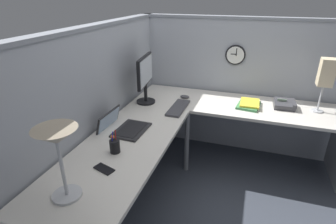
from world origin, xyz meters
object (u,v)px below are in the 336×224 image
object	(u,v)px
keyboard	(178,108)
desk_lamp_dome	(57,142)
monitor	(145,76)
wall_clock	(235,55)
office_phone	(285,105)
computer_mouse	(185,97)
desk_lamp_paper	(326,74)
laptop	(121,126)
pen_cup	(115,146)
cell_phone	(104,169)
book_stack	(249,104)

from	to	relation	value
keyboard	desk_lamp_dome	world-z (taller)	desk_lamp_dome
monitor	wall_clock	xyz separation A→B (m)	(0.60, -0.84, 0.15)
wall_clock	office_phone	bearing A→B (deg)	-118.00
computer_mouse	desk_lamp_paper	world-z (taller)	desk_lamp_paper
keyboard	desk_lamp_dome	size ratio (longest dim) A/B	0.97
laptop	computer_mouse	distance (m)	0.95
desk_lamp_dome	pen_cup	xyz separation A→B (m)	(0.51, -0.04, -0.31)
cell_phone	keyboard	bearing A→B (deg)	8.08
cell_phone	wall_clock	size ratio (longest dim) A/B	0.65
office_phone	keyboard	bearing A→B (deg)	109.36
monitor	cell_phone	distance (m)	1.25
desk_lamp_paper	wall_clock	xyz separation A→B (m)	(0.29, 0.87, 0.06)
keyboard	book_stack	xyz separation A→B (m)	(0.30, -0.68, 0.01)
cell_phone	office_phone	world-z (taller)	office_phone
cell_phone	desk_lamp_paper	world-z (taller)	desk_lamp_paper
desk_lamp_paper	book_stack	bearing A→B (deg)	96.58
desk_lamp_paper	computer_mouse	bearing A→B (deg)	92.66
monitor	office_phone	xyz separation A→B (m)	(0.30, -1.41, -0.26)
laptop	cell_phone	world-z (taller)	laptop
desk_lamp_dome	wall_clock	size ratio (longest dim) A/B	2.02
keyboard	office_phone	size ratio (longest dim) A/B	2.03
book_stack	computer_mouse	bearing A→B (deg)	88.95
book_stack	laptop	bearing A→B (deg)	130.43
desk_lamp_dome	book_stack	size ratio (longest dim) A/B	1.46
wall_clock	keyboard	bearing A→B (deg)	145.04
pen_cup	keyboard	bearing A→B (deg)	-13.40
keyboard	book_stack	size ratio (longest dim) A/B	1.41
keyboard	desk_lamp_paper	bearing A→B (deg)	-73.66
monitor	desk_lamp_paper	bearing A→B (deg)	-79.60
keyboard	desk_lamp_dome	bearing A→B (deg)	170.40
keyboard	pen_cup	size ratio (longest dim) A/B	2.39
keyboard	book_stack	world-z (taller)	book_stack
cell_phone	desk_lamp_paper	xyz separation A→B (m)	(1.51, -1.52, 0.38)
keyboard	office_phone	bearing A→B (deg)	-69.94
monitor	office_phone	size ratio (longest dim) A/B	2.37
computer_mouse	pen_cup	world-z (taller)	pen_cup
pen_cup	cell_phone	world-z (taller)	pen_cup
laptop	wall_clock	size ratio (longest dim) A/B	1.78
monitor	pen_cup	size ratio (longest dim) A/B	2.78
computer_mouse	laptop	bearing A→B (deg)	159.50
laptop	keyboard	distance (m)	0.67
pen_cup	desk_lamp_paper	size ratio (longest dim) A/B	0.34
keyboard	cell_phone	xyz separation A→B (m)	(-1.14, 0.19, -0.01)
keyboard	wall_clock	world-z (taller)	wall_clock
office_phone	book_stack	world-z (taller)	office_phone
desk_lamp_paper	wall_clock	distance (m)	0.92
laptop	wall_clock	distance (m)	1.54
monitor	wall_clock	world-z (taller)	wall_clock
office_phone	wall_clock	world-z (taller)	wall_clock
desk_lamp_dome	desk_lamp_paper	size ratio (longest dim) A/B	0.84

